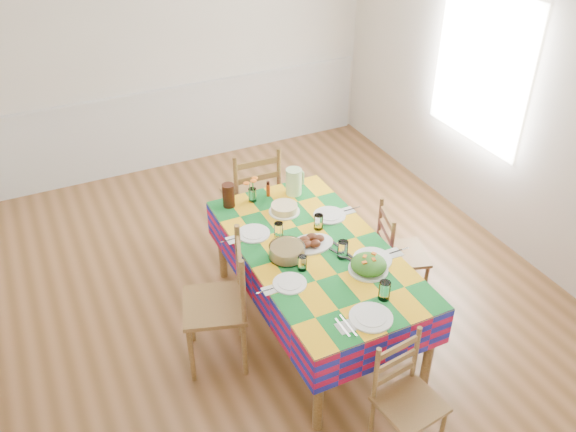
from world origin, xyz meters
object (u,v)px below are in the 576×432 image
at_px(tea_pitcher, 229,195).
at_px(chair_right, 398,254).
at_px(chair_near, 406,399).
at_px(meat_platter, 311,242).
at_px(chair_left, 221,304).
at_px(chair_far, 253,197).
at_px(green_pitcher, 294,182).
at_px(dining_table, 316,258).

distance_m(tea_pitcher, chair_right, 1.46).
height_order(tea_pitcher, chair_near, tea_pitcher).
relative_size(meat_platter, chair_left, 0.32).
bearing_deg(chair_right, chair_near, 164.93).
height_order(meat_platter, chair_far, chair_far).
relative_size(chair_near, chair_far, 0.81).
bearing_deg(chair_far, chair_left, 60.76).
relative_size(chair_near, chair_left, 0.80).
xyz_separation_m(chair_near, chair_right, (0.77, 1.23, 0.02)).
bearing_deg(green_pitcher, tea_pitcher, 174.16).
bearing_deg(meat_platter, chair_far, 89.68).
distance_m(chair_near, chair_right, 1.45).
relative_size(green_pitcher, chair_near, 0.27).
distance_m(dining_table, chair_left, 0.78).
distance_m(green_pitcher, chair_right, 1.04).
bearing_deg(chair_left, chair_near, 49.83).
bearing_deg(meat_platter, dining_table, -81.61).
relative_size(chair_far, chair_left, 0.99).
relative_size(tea_pitcher, chair_left, 0.19).
bearing_deg(chair_near, green_pitcher, 77.10).
height_order(chair_near, chair_far, chair_far).
distance_m(tea_pitcher, chair_left, 0.99).
bearing_deg(chair_left, tea_pitcher, 172.16).
distance_m(dining_table, chair_right, 0.80).
xyz_separation_m(dining_table, chair_right, (0.77, 0.01, -0.23)).
bearing_deg(chair_right, chair_far, 50.16).
relative_size(green_pitcher, chair_right, 0.26).
bearing_deg(chair_far, chair_near, 92.65).
bearing_deg(dining_table, chair_near, -90.23).
distance_m(dining_table, meat_platter, 0.12).
relative_size(green_pitcher, chair_left, 0.22).
bearing_deg(meat_platter, chair_near, -89.83).
bearing_deg(chair_far, green_pitcher, 117.04).
bearing_deg(tea_pitcher, chair_near, -80.03).
height_order(meat_platter, tea_pitcher, tea_pitcher).
distance_m(meat_platter, chair_far, 1.17).
height_order(dining_table, tea_pitcher, tea_pitcher).
bearing_deg(chair_left, dining_table, 108.65).
bearing_deg(tea_pitcher, chair_left, -115.39).
xyz_separation_m(green_pitcher, chair_near, (-0.20, -1.98, -0.45)).
height_order(meat_platter, chair_near, chair_near).
relative_size(meat_platter, chair_far, 0.33).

